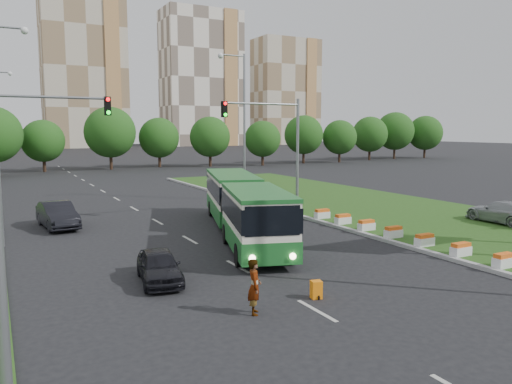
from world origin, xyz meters
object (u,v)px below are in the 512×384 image
articulated_bus (238,205)px  car_left_near (159,266)px  traffic_mast_median (277,138)px  car_median (503,212)px  car_left_far (58,215)px  shopping_trolley (316,290)px  traffic_mast_left (32,141)px  pedestrian (254,287)px

articulated_bus → car_left_near: bearing=-117.5°
traffic_mast_median → car_median: (10.89, -9.21, -4.50)m
traffic_mast_median → car_left_far: 14.73m
car_left_near → shopping_trolley: (4.35, -4.47, -0.33)m
traffic_mast_median → shopping_trolley: bearing=-115.4°
traffic_mast_left → pedestrian: (5.43, -14.28, -4.44)m
traffic_mast_median → car_left_near: bearing=-137.4°
car_median → pedestrian: (-20.61, -6.07, 0.07)m
traffic_mast_left → car_left_near: (3.71, -9.52, -4.71)m
articulated_bus → car_median: (15.73, -5.32, -0.82)m
traffic_mast_left → articulated_bus: traffic_mast_left is taller
articulated_bus → car_median: 16.63m
shopping_trolley → car_left_near: bearing=147.1°
car_median → pedestrian: size_ratio=2.63×
traffic_mast_median → car_left_near: traffic_mast_median is taller
car_left_near → shopping_trolley: car_left_near is taller
traffic_mast_median → pedestrian: bearing=-122.5°
traffic_mast_median → pedestrian: (-9.72, -15.28, -4.44)m
car_left_near → traffic_mast_median: bearing=51.2°
traffic_mast_left → car_left_near: size_ratio=2.12×
articulated_bus → car_left_far: bearing=160.0°
traffic_mast_median → car_left_near: 16.24m
articulated_bus → car_left_far: size_ratio=3.45×
articulated_bus → pedestrian: articulated_bus is taller
traffic_mast_median → car_median: traffic_mast_median is taller
pedestrian → traffic_mast_left: bearing=45.6°
traffic_mast_median → car_left_far: size_ratio=1.67×
traffic_mast_left → car_median: traffic_mast_left is taller
traffic_mast_median → shopping_trolley: (-7.10, -14.99, -5.03)m
car_median → car_left_near: bearing=6.8°
car_left_far → shopping_trolley: 19.05m
car_left_near → traffic_mast_left: bearing=119.9°
articulated_bus → pedestrian: size_ratio=9.04×
car_median → pedestrian: pedestrian is taller
traffic_mast_left → car_left_far: size_ratio=1.67×
traffic_mast_left → car_left_far: bearing=69.5°
car_median → car_left_far: bearing=-22.7°
traffic_mast_median → pedestrian: size_ratio=4.38×
traffic_mast_median → pedestrian: traffic_mast_median is taller
car_left_far → shopping_trolley: car_left_far is taller
pedestrian → car_median: bearing=-48.8°
pedestrian → shopping_trolley: pedestrian is taller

